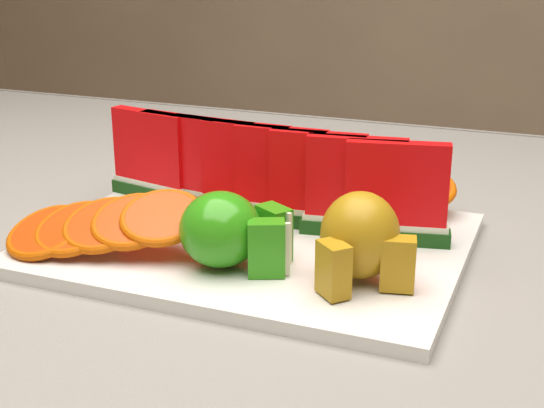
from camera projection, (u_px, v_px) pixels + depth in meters
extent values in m
cube|color=#48361D|center=(207.00, 238.00, 0.82)|extent=(1.40, 0.90, 0.03)
cube|color=#48361D|center=(13.00, 301.00, 1.51)|extent=(0.06, 0.06, 0.72)
cube|color=gray|center=(207.00, 222.00, 0.82)|extent=(1.52, 1.02, 0.01)
cube|color=gray|center=(342.00, 176.00, 1.29)|extent=(1.52, 0.01, 0.20)
cube|color=silver|center=(252.00, 243.00, 0.73)|extent=(0.40, 0.30, 0.01)
ellipsoid|color=#18940C|center=(220.00, 229.00, 0.66)|extent=(0.07, 0.07, 0.07)
cube|color=#18940C|center=(266.00, 248.00, 0.64)|extent=(0.04, 0.03, 0.05)
cube|color=beige|center=(273.00, 249.00, 0.64)|extent=(0.03, 0.02, 0.05)
cube|color=#18940C|center=(274.00, 233.00, 0.67)|extent=(0.04, 0.03, 0.05)
cube|color=beige|center=(280.00, 234.00, 0.67)|extent=(0.03, 0.02, 0.05)
ellipsoid|color=#B77B1E|center=(360.00, 235.00, 0.63)|extent=(0.09, 0.09, 0.07)
cube|color=#B77B1E|center=(333.00, 269.00, 0.60)|extent=(0.03, 0.03, 0.04)
cube|color=#B77B1E|center=(398.00, 264.00, 0.61)|extent=(0.03, 0.02, 0.04)
cylinder|color=silver|center=(342.00, 170.00, 0.97)|extent=(0.18, 0.18, 0.01)
cube|color=silver|center=(181.00, 154.00, 1.05)|extent=(0.02, 0.17, 0.00)
cube|color=silver|center=(207.00, 139.00, 1.13)|extent=(0.00, 0.04, 0.00)
cube|color=silver|center=(210.00, 140.00, 1.13)|extent=(0.00, 0.04, 0.00)
cube|color=silver|center=(213.00, 140.00, 1.13)|extent=(0.00, 0.04, 0.00)
cube|color=#0F340A|center=(152.00, 192.00, 0.84)|extent=(0.11, 0.04, 0.01)
cube|color=silver|center=(152.00, 183.00, 0.84)|extent=(0.10, 0.04, 0.01)
cube|color=red|center=(150.00, 146.00, 0.82)|extent=(0.10, 0.04, 0.08)
cube|color=#0F340A|center=(182.00, 197.00, 0.82)|extent=(0.11, 0.04, 0.01)
cube|color=silver|center=(182.00, 188.00, 0.82)|extent=(0.10, 0.03, 0.01)
cube|color=red|center=(180.00, 151.00, 0.81)|extent=(0.10, 0.03, 0.08)
cube|color=#0F340A|center=(214.00, 203.00, 0.81)|extent=(0.11, 0.03, 0.01)
cube|color=silver|center=(213.00, 194.00, 0.80)|extent=(0.10, 0.03, 0.01)
cube|color=red|center=(212.00, 156.00, 0.79)|extent=(0.10, 0.02, 0.08)
cube|color=#0F340A|center=(246.00, 209.00, 0.79)|extent=(0.11, 0.02, 0.01)
cube|color=silver|center=(246.00, 200.00, 0.78)|extent=(0.10, 0.02, 0.01)
cube|color=red|center=(246.00, 161.00, 0.77)|extent=(0.10, 0.02, 0.08)
cube|color=#0F340A|center=(281.00, 215.00, 0.77)|extent=(0.11, 0.02, 0.01)
cube|color=silver|center=(281.00, 206.00, 0.77)|extent=(0.10, 0.02, 0.01)
cube|color=red|center=(281.00, 166.00, 0.75)|extent=(0.10, 0.02, 0.08)
cube|color=#0F340A|center=(317.00, 221.00, 0.75)|extent=(0.11, 0.03, 0.01)
cube|color=silver|center=(317.00, 212.00, 0.75)|extent=(0.10, 0.03, 0.01)
cube|color=red|center=(318.00, 171.00, 0.73)|extent=(0.10, 0.02, 0.08)
cube|color=#0F340A|center=(354.00, 228.00, 0.73)|extent=(0.11, 0.04, 0.01)
cube|color=silver|center=(355.00, 219.00, 0.73)|extent=(0.10, 0.03, 0.01)
cube|color=red|center=(356.00, 177.00, 0.72)|extent=(0.10, 0.03, 0.08)
cube|color=#0F340A|center=(394.00, 235.00, 0.72)|extent=(0.11, 0.04, 0.01)
cube|color=silver|center=(394.00, 225.00, 0.71)|extent=(0.10, 0.04, 0.01)
cube|color=red|center=(397.00, 183.00, 0.70)|extent=(0.10, 0.04, 0.08)
cylinder|color=#E24400|center=(47.00, 232.00, 0.70)|extent=(0.08, 0.08, 0.03)
torus|color=red|center=(47.00, 232.00, 0.70)|extent=(0.09, 0.09, 0.03)
cylinder|color=#E24400|center=(76.00, 228.00, 0.70)|extent=(0.08, 0.07, 0.03)
torus|color=red|center=(76.00, 228.00, 0.70)|extent=(0.08, 0.08, 0.03)
cylinder|color=#E24400|center=(104.00, 225.00, 0.69)|extent=(0.07, 0.07, 0.03)
torus|color=red|center=(104.00, 225.00, 0.69)|extent=(0.08, 0.08, 0.03)
cylinder|color=#E24400|center=(133.00, 221.00, 0.69)|extent=(0.08, 0.08, 0.03)
torus|color=red|center=(133.00, 221.00, 0.69)|extent=(0.09, 0.09, 0.03)
cylinder|color=#E24400|center=(162.00, 217.00, 0.69)|extent=(0.09, 0.08, 0.03)
torus|color=red|center=(162.00, 217.00, 0.69)|extent=(0.10, 0.10, 0.03)
cylinder|color=#E24400|center=(213.00, 175.00, 0.88)|extent=(0.07, 0.07, 0.03)
torus|color=red|center=(213.00, 175.00, 0.88)|extent=(0.08, 0.08, 0.03)
cylinder|color=#E24400|center=(251.00, 177.00, 0.86)|extent=(0.07, 0.07, 0.03)
torus|color=red|center=(251.00, 177.00, 0.86)|extent=(0.08, 0.08, 0.03)
cylinder|color=#E24400|center=(290.00, 180.00, 0.84)|extent=(0.08, 0.08, 0.03)
torus|color=red|center=(290.00, 180.00, 0.84)|extent=(0.09, 0.09, 0.03)
cylinder|color=#E24400|center=(331.00, 182.00, 0.82)|extent=(0.08, 0.08, 0.03)
torus|color=red|center=(331.00, 182.00, 0.82)|extent=(0.09, 0.09, 0.03)
cylinder|color=#E24400|center=(375.00, 184.00, 0.81)|extent=(0.09, 0.09, 0.03)
torus|color=red|center=(375.00, 184.00, 0.81)|extent=(0.10, 0.10, 0.03)
cylinder|color=#E24400|center=(420.00, 187.00, 0.79)|extent=(0.09, 0.09, 0.03)
torus|color=red|center=(420.00, 187.00, 0.79)|extent=(0.10, 0.10, 0.03)
ellipsoid|color=#F14F09|center=(188.00, 208.00, 0.78)|extent=(0.04, 0.02, 0.02)
ellipsoid|color=#F14F09|center=(193.00, 219.00, 0.74)|extent=(0.04, 0.03, 0.02)
ellipsoid|color=#F14F09|center=(220.00, 216.00, 0.75)|extent=(0.04, 0.04, 0.02)
ellipsoid|color=#F14F09|center=(233.00, 226.00, 0.73)|extent=(0.03, 0.04, 0.02)
ellipsoid|color=#F14F09|center=(240.00, 226.00, 0.72)|extent=(0.04, 0.03, 0.02)
ellipsoid|color=#F14F09|center=(273.00, 226.00, 0.73)|extent=(0.03, 0.04, 0.02)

